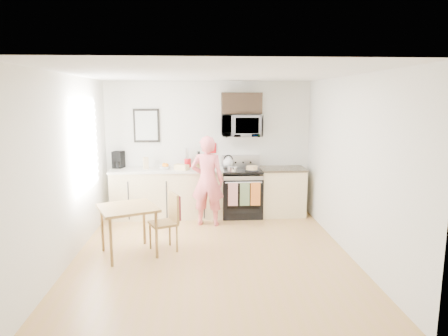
{
  "coord_description": "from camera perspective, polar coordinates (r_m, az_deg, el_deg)",
  "views": [
    {
      "loc": [
        -0.18,
        -5.55,
        2.27
      ],
      "look_at": [
        0.23,
        1.0,
        1.12
      ],
      "focal_mm": 32.0,
      "sensor_mm": 36.0,
      "label": 1
    }
  ],
  "objects": [
    {
      "name": "chair",
      "position": [
        6.09,
        -7.62,
        -6.44
      ],
      "size": [
        0.52,
        0.49,
        0.88
      ],
      "rotation": [
        0.0,
        0.0,
        0.42
      ],
      "color": "brown",
      "rests_on": "floor"
    },
    {
      "name": "coffee_maker",
      "position": [
        7.98,
        -14.85,
        1.1
      ],
      "size": [
        0.23,
        0.29,
        0.32
      ],
      "rotation": [
        0.0,
        0.0,
        -0.24
      ],
      "color": "black",
      "rests_on": "countertop_left"
    },
    {
      "name": "back_wall",
      "position": [
        7.91,
        -2.22,
        2.87
      ],
      "size": [
        4.0,
        0.04,
        2.6
      ],
      "primitive_type": "cube",
      "color": "silver",
      "rests_on": "floor"
    },
    {
      "name": "front_wall",
      "position": [
        3.4,
        -0.39,
        -6.72
      ],
      "size": [
        4.0,
        0.04,
        2.6
      ],
      "primitive_type": "cube",
      "color": "silver",
      "rests_on": "floor"
    },
    {
      "name": "cake",
      "position": [
        7.55,
        3.98,
        -0.05
      ],
      "size": [
        0.26,
        0.26,
        0.09
      ],
      "color": "black",
      "rests_on": "range"
    },
    {
      "name": "bread_bag",
      "position": [
        7.57,
        -6.07,
        0.13
      ],
      "size": [
        0.3,
        0.26,
        0.1
      ],
      "primitive_type": "cube",
      "rotation": [
        0.0,
        0.0,
        -0.63
      ],
      "color": "tan",
      "rests_on": "countertop_left"
    },
    {
      "name": "milk_carton",
      "position": [
        7.73,
        -11.1,
        0.68
      ],
      "size": [
        0.11,
        0.11,
        0.23
      ],
      "primitive_type": "cube",
      "rotation": [
        0.0,
        0.0,
        0.38
      ],
      "color": "tan",
      "rests_on": "countertop_left"
    },
    {
      "name": "cabinet_right",
      "position": [
        7.93,
        8.28,
        -3.46
      ],
      "size": [
        0.84,
        0.6,
        0.9
      ],
      "primitive_type": "cube",
      "color": "#CEB484",
      "rests_on": "floor"
    },
    {
      "name": "countertop_right",
      "position": [
        7.84,
        8.36,
        -0.11
      ],
      "size": [
        0.88,
        0.64,
        0.04
      ],
      "primitive_type": "cube",
      "color": "black",
      "rests_on": "cabinet_right"
    },
    {
      "name": "fruit_bowl",
      "position": [
        7.7,
        -8.49,
        0.2
      ],
      "size": [
        0.25,
        0.25,
        0.11
      ],
      "color": "white",
      "rests_on": "countertop_left"
    },
    {
      "name": "range",
      "position": [
        7.79,
        2.53,
        -3.71
      ],
      "size": [
        0.76,
        0.7,
        1.16
      ],
      "color": "black",
      "rests_on": "floor"
    },
    {
      "name": "pot",
      "position": [
        7.44,
        1.22,
        -0.15
      ],
      "size": [
        0.18,
        0.31,
        0.09
      ],
      "rotation": [
        0.0,
        0.0,
        0.03
      ],
      "color": "#B8B8BD",
      "rests_on": "range"
    },
    {
      "name": "kettle",
      "position": [
        7.82,
        0.62,
        0.83
      ],
      "size": [
        0.2,
        0.2,
        0.26
      ],
      "color": "white",
      "rests_on": "range"
    },
    {
      "name": "microwave",
      "position": [
        7.69,
        2.52,
        6.1
      ],
      "size": [
        0.76,
        0.51,
        0.42
      ],
      "primitive_type": "imported",
      "color": "#B8B8BD",
      "rests_on": "back_wall"
    },
    {
      "name": "left_wall",
      "position": [
        5.92,
        -21.4,
        -0.22
      ],
      "size": [
        0.04,
        4.6,
        2.6
      ],
      "primitive_type": "cube",
      "color": "silver",
      "rests_on": "floor"
    },
    {
      "name": "upper_cabinet",
      "position": [
        7.72,
        2.51,
        9.24
      ],
      "size": [
        0.76,
        0.35,
        0.4
      ],
      "primitive_type": "cube",
      "color": "black",
      "rests_on": "back_wall"
    },
    {
      "name": "person",
      "position": [
        7.15,
        -2.39,
        -1.85
      ],
      "size": [
        0.65,
        0.49,
        1.63
      ],
      "primitive_type": "imported",
      "rotation": [
        0.0,
        0.0,
        2.96
      ],
      "color": "#BB333A",
      "rests_on": "floor"
    },
    {
      "name": "wall_trivet",
      "position": [
        7.9,
        -1.85,
        2.86
      ],
      "size": [
        0.2,
        0.02,
        0.2
      ],
      "primitive_type": "cube",
      "color": "#AE0E14",
      "rests_on": "back_wall"
    },
    {
      "name": "countertop_left",
      "position": [
        7.69,
        -8.12,
        -0.29
      ],
      "size": [
        2.14,
        0.64,
        0.04
      ],
      "primitive_type": "cube",
      "color": "beige",
      "rests_on": "cabinet_left"
    },
    {
      "name": "wall_art",
      "position": [
        7.91,
        -11.01,
        5.97
      ],
      "size": [
        0.5,
        0.04,
        0.65
      ],
      "color": "black",
      "rests_on": "back_wall"
    },
    {
      "name": "right_wall",
      "position": [
        6.04,
        17.66,
        0.19
      ],
      "size": [
        0.04,
        4.6,
        2.6
      ],
      "primitive_type": "cube",
      "color": "silver",
      "rests_on": "floor"
    },
    {
      "name": "window",
      "position": [
        6.63,
        -19.15,
        3.13
      ],
      "size": [
        0.06,
        1.4,
        1.5
      ],
      "color": "white",
      "rests_on": "left_wall"
    },
    {
      "name": "utensil_crock",
      "position": [
        7.83,
        -5.24,
        1.26
      ],
      "size": [
        0.13,
        0.13,
        0.39
      ],
      "color": "#AE0E14",
      "rests_on": "countertop_left"
    },
    {
      "name": "cabinet_left",
      "position": [
        7.79,
        -8.03,
        -3.69
      ],
      "size": [
        2.1,
        0.6,
        0.9
      ],
      "primitive_type": "cube",
      "color": "#CEB484",
      "rests_on": "floor"
    },
    {
      "name": "knife_block",
      "position": [
        7.8,
        -3.61,
        0.89
      ],
      "size": [
        0.14,
        0.16,
        0.22
      ],
      "primitive_type": "cube",
      "rotation": [
        0.0,
        0.0,
        0.31
      ],
      "color": "brown",
      "rests_on": "countertop_left"
    },
    {
      "name": "ceiling",
      "position": [
        5.56,
        -1.74,
        13.3
      ],
      "size": [
        4.0,
        4.6,
        0.04
      ],
      "primitive_type": "cube",
      "color": "silver",
      "rests_on": "back_wall"
    },
    {
      "name": "floor",
      "position": [
        6.0,
        -1.61,
        -12.34
      ],
      "size": [
        4.6,
        4.6,
        0.0
      ],
      "primitive_type": "plane",
      "color": "#AB8142",
      "rests_on": "ground"
    },
    {
      "name": "dining_table",
      "position": [
        5.98,
        -13.57,
        -6.17
      ],
      "size": [
        0.88,
        0.88,
        0.73
      ],
      "rotation": [
        0.0,
        0.0,
        0.41
      ],
      "color": "brown",
      "rests_on": "floor"
    }
  ]
}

